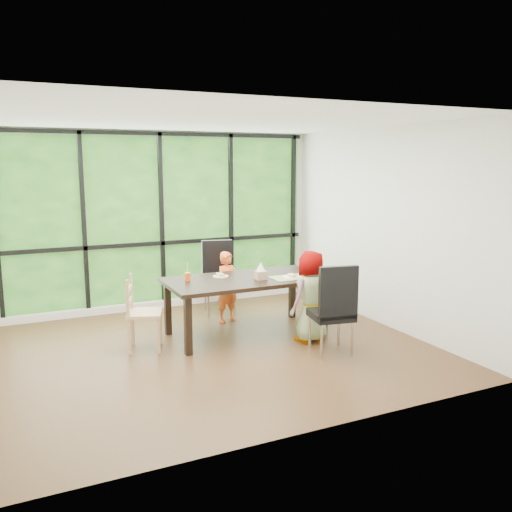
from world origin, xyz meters
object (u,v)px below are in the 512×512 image
chair_end_beech (145,313)px  green_cup (312,273)px  dining_table (246,306)px  tissue_box (261,275)px  chair_window_leather (219,278)px  child_toddler (227,287)px  plate_far (221,276)px  child_older (309,296)px  orange_cup (188,277)px  chair_interior_leather (331,308)px  plate_near (292,277)px

chair_end_beech → green_cup: bearing=-77.4°
dining_table → tissue_box: tissue_box is taller
chair_window_leather → child_toddler: (-0.04, -0.42, -0.04)m
plate_far → chair_end_beech: bearing=-167.3°
child_toddler → green_cup: bearing=-66.0°
child_older → tissue_box: size_ratio=8.90×
orange_cup → chair_window_leather: bearing=49.0°
child_older → chair_end_beech: bearing=-31.7°
chair_interior_leather → green_cup: 0.86m
child_older → plate_far: size_ratio=5.58×
chair_interior_leather → green_cup: (0.20, 0.80, 0.26)m
dining_table → tissue_box: 0.48m
dining_table → tissue_box: (0.14, -0.15, 0.43)m
child_toddler → chair_interior_leather: bearing=-88.5°
child_toddler → tissue_box: child_toddler is taller
plate_near → child_toddler: bearing=122.8°
child_older → green_cup: child_older is taller
plate_far → chair_window_leather: bearing=69.9°
chair_interior_leather → chair_end_beech: (-1.96, 1.04, -0.09)m
chair_interior_leather → orange_cup: (-1.35, 1.23, 0.26)m
dining_table → chair_end_beech: (-1.34, -0.02, 0.08)m
orange_cup → green_cup: 1.62m
plate_near → chair_window_leather: bearing=111.8°
dining_table → tissue_box: size_ratio=15.87×
child_toddler → green_cup: (0.83, -0.90, 0.30)m
child_toddler → child_older: bearing=-82.2°
plate_far → orange_cup: size_ratio=1.93×
dining_table → chair_window_leather: (0.04, 1.05, 0.17)m
plate_far → chair_interior_leather: bearing=-55.3°
plate_near → child_older: bearing=-81.9°
child_older → tissue_box: (-0.46, 0.44, 0.23)m
chair_interior_leather → child_toddler: (-0.62, 1.69, -0.04)m
chair_window_leather → tissue_box: (0.10, -1.20, 0.27)m
child_toddler → child_older: (0.61, -1.22, 0.07)m
chair_end_beech → green_cup: 2.21m
orange_cup → dining_table: bearing=-12.6°
plate_far → tissue_box: (0.41, -0.37, 0.05)m
dining_table → chair_interior_leather: (0.62, -1.06, 0.17)m
child_older → plate_far: child_older is taller
chair_window_leather → child_toddler: 0.43m
child_older → tissue_box: 0.68m
child_toddler → plate_far: (-0.26, -0.41, 0.25)m
chair_window_leather → dining_table: bearing=-78.9°
dining_table → child_toddler: (-0.00, 0.63, 0.13)m
dining_table → chair_window_leather: size_ratio=1.90×
chair_interior_leather → plate_far: 1.57m
dining_table → green_cup: 0.97m
chair_window_leather → orange_cup: size_ratio=10.10×
chair_interior_leather → child_toddler: chair_interior_leather is taller
child_toddler → orange_cup: bearing=-166.0°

